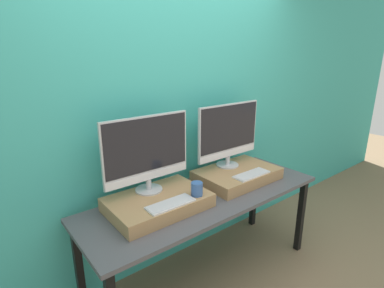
# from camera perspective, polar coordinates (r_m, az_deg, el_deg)

# --- Properties ---
(wall_back) EXTENTS (8.00, 0.04, 2.60)m
(wall_back) POSITION_cam_1_polar(r_m,az_deg,el_deg) (2.47, -3.42, 5.35)
(wall_back) COLOR teal
(wall_back) RESTS_ON ground_plane
(workbench) EXTENTS (1.96, 0.68, 0.74)m
(workbench) POSITION_cam_1_polar(r_m,az_deg,el_deg) (2.38, 2.66, -11.23)
(workbench) COLOR #47474C
(workbench) RESTS_ON ground_plane
(wooden_riser_left) EXTENTS (0.68, 0.46, 0.10)m
(wooden_riser_left) POSITION_cam_1_polar(r_m,az_deg,el_deg) (2.15, -6.49, -10.99)
(wooden_riser_left) COLOR #99754C
(wooden_riser_left) RESTS_ON workbench
(monitor_left) EXTENTS (0.66, 0.20, 0.55)m
(monitor_left) POSITION_cam_1_polar(r_m,az_deg,el_deg) (2.11, -8.53, -1.38)
(monitor_left) COLOR #B2B2B7
(monitor_left) RESTS_ON wooden_riser_left
(keyboard_left) EXTENTS (0.33, 0.12, 0.01)m
(keyboard_left) POSITION_cam_1_polar(r_m,az_deg,el_deg) (2.01, -4.10, -11.30)
(keyboard_left) COLOR silver
(keyboard_left) RESTS_ON wooden_riser_left
(mug) EXTENTS (0.08, 0.08, 0.10)m
(mug) POSITION_cam_1_polar(r_m,az_deg,el_deg) (2.11, 0.93, -8.56)
(mug) COLOR #335693
(mug) RESTS_ON wooden_riser_left
(wooden_riser_right) EXTENTS (0.68, 0.46, 0.10)m
(wooden_riser_right) POSITION_cam_1_polar(r_m,az_deg,el_deg) (2.62, 8.59, -5.79)
(wooden_riser_right) COLOR #99754C
(wooden_riser_right) RESTS_ON workbench
(monitor_right) EXTENTS (0.66, 0.20, 0.55)m
(monitor_right) POSITION_cam_1_polar(r_m,az_deg,el_deg) (2.58, 7.01, 2.12)
(monitor_right) COLOR #B2B2B7
(monitor_right) RESTS_ON wooden_riser_right
(keyboard_right) EXTENTS (0.33, 0.12, 0.01)m
(keyboard_right) POSITION_cam_1_polar(r_m,az_deg,el_deg) (2.50, 11.28, -5.67)
(keyboard_right) COLOR silver
(keyboard_right) RESTS_ON wooden_riser_right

